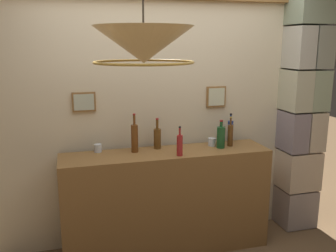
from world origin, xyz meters
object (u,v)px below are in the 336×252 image
liquor_bottle_amaro (157,138)px  pendant_lamp (144,46)px  liquor_bottle_rum (230,131)px  liquor_bottle_port (135,138)px  liquor_bottle_brandy (221,137)px  liquor_bottle_whiskey (180,145)px  liquor_bottle_vermouth (230,135)px  glass_tumbler_rocks (98,148)px  glass_tumbler_highball (212,142)px

liquor_bottle_amaro → pendant_lamp: pendant_lamp is taller
liquor_bottle_rum → liquor_bottle_amaro: liquor_bottle_rum is taller
liquor_bottle_port → liquor_bottle_brandy: 0.80m
liquor_bottle_port → pendant_lamp: bearing=-95.6°
liquor_bottle_brandy → pendant_lamp: (-0.88, -0.79, 0.83)m
liquor_bottle_whiskey → pendant_lamp: pendant_lamp is taller
liquor_bottle_amaro → liquor_bottle_port: 0.23m
liquor_bottle_rum → pendant_lamp: pendant_lamp is taller
liquor_bottle_rum → liquor_bottle_vermouth: liquor_bottle_rum is taller
glass_tumbler_rocks → liquor_bottle_rum: bearing=-0.7°
liquor_bottle_brandy → pendant_lamp: 1.45m
liquor_bottle_brandy → glass_tumbler_rocks: liquor_bottle_brandy is taller
glass_tumbler_rocks → glass_tumbler_highball: size_ratio=0.95×
liquor_bottle_vermouth → glass_tumbler_rocks: 1.24m
liquor_bottle_vermouth → glass_tumbler_rocks: liquor_bottle_vermouth is taller
liquor_bottle_brandy → liquor_bottle_vermouth: (0.11, 0.04, 0.00)m
liquor_bottle_whiskey → glass_tumbler_rocks: bearing=156.3°
liquor_bottle_vermouth → pendant_lamp: pendant_lamp is taller
liquor_bottle_amaro → glass_tumbler_highball: 0.53m
liquor_bottle_brandy → liquor_bottle_vermouth: 0.12m
liquor_bottle_amaro → glass_tumbler_rocks: (-0.54, 0.03, -0.07)m
liquor_bottle_vermouth → glass_tumbler_rocks: (-1.23, 0.12, -0.07)m
liquor_bottle_rum → glass_tumbler_rocks: liquor_bottle_rum is taller
liquor_bottle_port → glass_tumbler_rocks: 0.35m
liquor_bottle_amaro → liquor_bottle_vermouth: bearing=-7.5°
liquor_bottle_brandy → liquor_bottle_whiskey: bearing=-163.2°
glass_tumbler_highball → liquor_bottle_vermouth: bearing=-15.8°
liquor_bottle_port → liquor_bottle_brandy: (0.80, -0.08, -0.03)m
liquor_bottle_port → glass_tumbler_rocks: bearing=164.6°
liquor_bottle_port → glass_tumbler_highball: (0.75, 0.01, -0.10)m
liquor_bottle_whiskey → liquor_bottle_rum: bearing=24.9°
liquor_bottle_rum → glass_tumbler_highball: bearing=-163.9°
liquor_bottle_rum → liquor_bottle_vermouth: size_ratio=1.03×
liquor_bottle_vermouth → liquor_bottle_amaro: bearing=172.5°
pendant_lamp → liquor_bottle_brandy: bearing=41.8°
liquor_bottle_amaro → liquor_bottle_vermouth: 0.70m
liquor_bottle_rum → glass_tumbler_rocks: bearing=179.3°
liquor_bottle_whiskey → pendant_lamp: bearing=-123.9°
liquor_bottle_port → liquor_bottle_brandy: size_ratio=1.33×
liquor_bottle_whiskey → liquor_bottle_vermouth: bearing=17.3°
liquor_bottle_amaro → pendant_lamp: (-0.31, -0.92, 0.83)m
liquor_bottle_amaro → pendant_lamp: size_ratio=0.46×
liquor_bottle_port → liquor_bottle_vermouth: size_ratio=1.24×
liquor_bottle_rum → glass_tumbler_highball: size_ratio=3.89×
liquor_bottle_rum → liquor_bottle_brandy: 0.22m
liquor_bottle_port → liquor_bottle_amaro: bearing=13.8°
pendant_lamp → liquor_bottle_amaro: bearing=71.6°
liquor_bottle_rum → liquor_bottle_brandy: liquor_bottle_rum is taller
liquor_bottle_vermouth → glass_tumbler_highball: 0.19m
liquor_bottle_amaro → glass_tumbler_highball: (0.53, -0.04, -0.07)m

